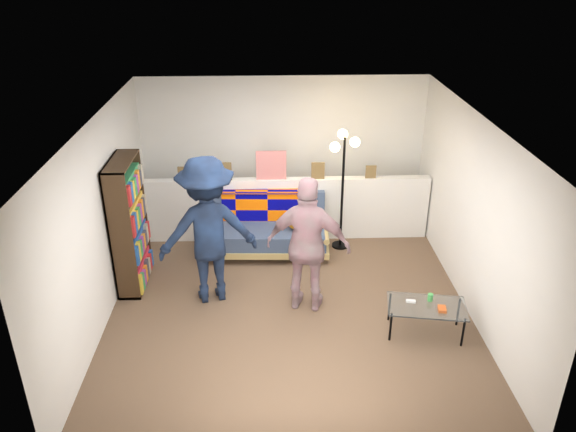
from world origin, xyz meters
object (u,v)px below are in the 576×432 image
at_px(futon_sofa, 269,229).
at_px(person_right, 308,246).
at_px(person_left, 208,231).
at_px(coffee_table, 427,307).
at_px(floor_lamp, 343,167).
at_px(bookshelf, 129,228).

relative_size(futon_sofa, person_right, 1.04).
xyz_separation_m(futon_sofa, person_left, (-0.76, -1.21, 0.61)).
bearing_deg(futon_sofa, coffee_table, -48.49).
bearing_deg(floor_lamp, person_right, -110.87).
bearing_deg(person_right, person_left, 1.27).
relative_size(bookshelf, person_right, 1.00).
distance_m(coffee_table, floor_lamp, 2.50).
bearing_deg(bookshelf, person_left, -19.32).
height_order(futon_sofa, person_right, person_right).
bearing_deg(futon_sofa, person_left, -122.02).
xyz_separation_m(coffee_table, person_left, (-2.60, 0.87, 0.61)).
distance_m(bookshelf, coffee_table, 3.91).
bearing_deg(coffee_table, person_left, 161.44).
relative_size(floor_lamp, person_left, 0.94).
relative_size(bookshelf, floor_lamp, 0.97).
distance_m(futon_sofa, coffee_table, 2.78).
bearing_deg(person_right, floor_lamp, -96.84).
bearing_deg(bookshelf, person_right, -15.86).
height_order(bookshelf, person_right, bookshelf).
height_order(coffee_table, person_right, person_right).
height_order(futon_sofa, coffee_table, futon_sofa).
relative_size(futon_sofa, person_left, 0.95).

